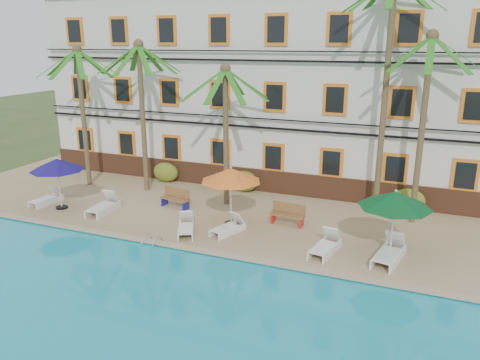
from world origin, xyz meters
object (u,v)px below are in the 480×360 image
at_px(palm_c, 226,115).
at_px(bench_left, 176,198).
at_px(palm_b, 141,96).
at_px(umbrella_blue, 57,165).
at_px(umbrella_green, 395,200).
at_px(lounger_a, 47,199).
at_px(umbrella_red, 231,175).
at_px(lounger_d, 228,227).
at_px(lounger_e, 325,246).
at_px(lounger_b, 104,206).
at_px(bench_right, 288,214).
at_px(lounger_f, 389,252).
at_px(lounger_c, 186,227).
at_px(palm_a, 81,97).
at_px(palm_d, 387,70).
at_px(pool_ladder, 152,244).
at_px(palm_e, 425,104).

xyz_separation_m(palm_c, bench_left, (-2.07, -1.32, -3.91)).
relative_size(palm_b, umbrella_blue, 3.09).
xyz_separation_m(umbrella_green, bench_left, (-10.02, 1.85, -1.78)).
distance_m(lounger_a, bench_left, 6.42).
distance_m(umbrella_red, lounger_a, 9.69).
bearing_deg(umbrella_green, lounger_d, -179.28).
relative_size(palm_c, lounger_d, 3.81).
distance_m(umbrella_red, lounger_e, 4.97).
distance_m(lounger_b, lounger_e, 10.54).
relative_size(umbrella_green, bench_right, 1.72).
height_order(palm_b, umbrella_red, palm_b).
relative_size(lounger_b, lounger_f, 0.93).
relative_size(lounger_c, bench_right, 1.21).
height_order(lounger_a, lounger_e, lounger_e).
bearing_deg(lounger_f, bench_right, 155.14).
bearing_deg(palm_b, bench_left, -32.94).
xyz_separation_m(palm_a, palm_c, (8.39, -0.16, -0.47)).
xyz_separation_m(lounger_e, lounger_f, (2.29, 0.21, 0.03)).
xyz_separation_m(lounger_b, lounger_f, (12.81, -0.29, 0.02)).
height_order(palm_b, umbrella_blue, palm_b).
bearing_deg(palm_b, palm_c, -5.75).
bearing_deg(lounger_a, umbrella_green, 0.28).
bearing_deg(palm_b, lounger_e, -21.57).
relative_size(palm_d, lounger_f, 4.82).
bearing_deg(lounger_d, palm_c, 114.74).
distance_m(lounger_e, pool_ladder, 6.74).
distance_m(palm_b, palm_c, 4.93).
bearing_deg(umbrella_blue, lounger_c, -3.53).
bearing_deg(palm_c, lounger_b, -147.02).
distance_m(lounger_c, lounger_d, 1.76).
height_order(lounger_b, lounger_d, lounger_b).
relative_size(umbrella_green, lounger_c, 1.43).
distance_m(umbrella_green, bench_right, 5.08).
bearing_deg(palm_d, lounger_b, -158.86).
bearing_deg(lounger_e, palm_e, 57.64).
xyz_separation_m(bench_left, pool_ladder, (1.21, -4.08, -0.47)).
xyz_separation_m(umbrella_blue, umbrella_red, (8.33, 1.10, 0.09)).
bearing_deg(pool_ladder, umbrella_blue, 163.00).
distance_m(palm_a, umbrella_blue, 4.73).
bearing_deg(pool_ladder, lounger_e, 14.90).
xyz_separation_m(lounger_c, pool_ladder, (-0.73, -1.47, -0.27)).
bearing_deg(lounger_a, lounger_b, 1.59).
relative_size(umbrella_blue, lounger_e, 1.29).
height_order(lounger_a, lounger_f, lounger_f).
relative_size(palm_c, lounger_a, 3.89).
xyz_separation_m(palm_d, lounger_c, (-7.03, -5.32, -6.24)).
bearing_deg(palm_d, palm_b, -175.61).
distance_m(palm_a, palm_d, 15.43).
bearing_deg(lounger_f, lounger_a, 179.28).
xyz_separation_m(umbrella_red, umbrella_green, (6.69, -0.78, 0.02)).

